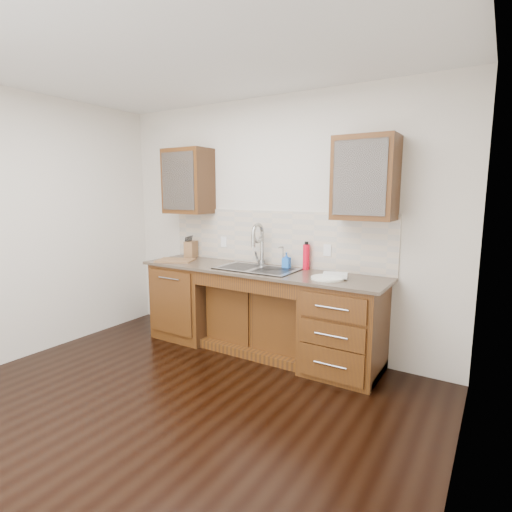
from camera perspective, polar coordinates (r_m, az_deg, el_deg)
The scene contains 27 objects.
ground at distance 3.45m, azimuth -13.33°, elevation -21.73°, with size 4.00×3.50×0.10m, color black.
ceiling at distance 3.14m, azimuth -15.46°, elevation 28.26°, with size 4.00×3.50×0.10m, color white.
wall_back at distance 4.42m, azimuth 2.74°, elevation 4.55°, with size 4.00×0.10×2.70m, color silver.
wall_left at distance 4.68m, azimuth -32.07°, elevation 3.41°, with size 0.10×3.50×2.70m, color silver.
wall_right at distance 2.08m, azimuth 28.82°, elevation -1.82°, with size 0.10×3.50×2.70m, color silver.
base_cabinet_left at distance 4.83m, azimuth -9.42°, elevation -6.14°, with size 0.70×0.62×0.88m, color #593014.
base_cabinet_center at distance 4.39m, azimuth 0.91°, elevation -8.83°, with size 1.20×0.44×0.70m, color #593014.
base_cabinet_right at distance 3.90m, azimuth 12.46°, elevation -9.99°, with size 0.70×0.62×0.88m, color #593014.
countertop at distance 4.16m, azimuth 0.18°, elevation -2.06°, with size 2.70×0.65×0.03m, color #84705B.
backsplash at distance 4.38m, azimuth 2.34°, elevation 2.60°, with size 2.70×0.02×0.59m, color beige.
sink at distance 4.16m, azimuth 0.07°, elevation -3.04°, with size 0.84×0.46×0.19m, color #9E9EA5.
faucet at distance 4.34m, azimuth 0.88°, elevation 1.29°, with size 0.04×0.04×0.40m, color #999993.
filter_tap at distance 4.24m, azimuth 3.85°, elevation -0.01°, with size 0.02×0.02×0.24m, color #999993.
upper_cabinet_left at distance 4.84m, azimuth -9.65°, elevation 10.46°, with size 0.55×0.34×0.75m, color #593014.
upper_cabinet_right at distance 3.79m, azimuth 15.36°, elevation 10.65°, with size 0.55×0.34×0.75m, color #593014.
outlet_left at distance 4.73m, azimuth -4.61°, elevation 2.03°, with size 0.08×0.01×0.12m, color white.
outlet_right at distance 4.10m, azimuth 10.17°, elevation 0.82°, with size 0.08×0.01×0.12m, color white.
soap_bottle at distance 4.19m, azimuth 4.36°, elevation -0.63°, with size 0.08×0.08×0.17m, color blue.
water_bottle at distance 4.15m, azimuth 7.18°, elevation -0.14°, with size 0.07×0.07×0.26m, color red.
plate at distance 3.75m, azimuth 10.15°, elevation -3.11°, with size 0.31×0.31×0.02m, color white.
dish_towel at distance 3.77m, azimuth 11.23°, elevation -2.69°, with size 0.22×0.16×0.04m, color white.
knife_block at distance 4.92m, azimuth -9.27°, elevation 0.93°, with size 0.11×0.18×0.20m, color brown.
cutting_board at distance 4.72m, azimuth -11.43°, elevation -0.60°, with size 0.41×0.29×0.02m, color brown.
cup_left_a at distance 4.88m, azimuth -10.28°, elevation 9.87°, with size 0.13×0.13×0.10m, color white.
cup_left_b at distance 4.74m, azimuth -8.25°, elevation 9.94°, with size 0.11×0.11×0.10m, color white.
cup_right_a at distance 3.82m, azimuth 13.73°, elevation 9.89°, with size 0.12×0.12×0.09m, color white.
cup_right_b at distance 3.75m, azimuth 17.48°, elevation 9.83°, with size 0.11×0.11×0.10m, color white.
Camera 1 is at (2.14, -2.05, 1.71)m, focal length 28.00 mm.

